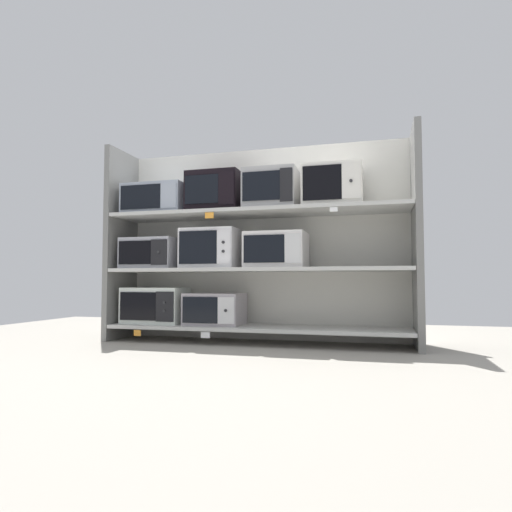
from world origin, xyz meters
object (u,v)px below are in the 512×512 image
Objects in this scene: microwave_3 at (212,249)px; microwave_7 at (273,191)px; microwave_4 at (277,250)px; microwave_2 at (153,254)px; microwave_0 at (155,305)px; microwave_5 at (158,200)px; microwave_1 at (215,309)px; microwave_6 at (217,193)px; microwave_8 at (333,187)px.

microwave_3 is 1.09× the size of microwave_7.
microwave_7 reaches higher than microwave_4.
microwave_4 is (1.12, -0.00, 0.01)m from microwave_2.
microwave_7 is at bearing 0.01° from microwave_0.
microwave_5 reaches higher than microwave_4.
microwave_6 reaches higher than microwave_1.
microwave_3 is 0.85× the size of microwave_5.
microwave_4 is at bearing -0.02° from microwave_6.
microwave_6 is at bearing 0.03° from microwave_0.
microwave_3 is 0.96× the size of microwave_4.
microwave_2 is 1.20m from microwave_7.
microwave_3 reaches higher than microwave_0.
microwave_6 is 1.05× the size of microwave_7.
microwave_6 is (0.59, 0.00, 0.51)m from microwave_2.
microwave_6 is (0.57, 0.00, 0.97)m from microwave_0.
microwave_3 is 1.04× the size of microwave_6.
microwave_7 is at bearing 0.05° from microwave_3.
microwave_7 reaches higher than microwave_0.
microwave_2 is at bearing -179.98° from microwave_6.
microwave_2 is (-0.58, 0.00, 0.48)m from microwave_1.
microwave_3 is (0.53, -0.00, 0.49)m from microwave_0.
microwave_2 is 0.98× the size of microwave_4.
microwave_1 is 1.09m from microwave_5.
microwave_7 reaches higher than microwave_3.
microwave_3 is at bearing -180.00° from microwave_8.
microwave_6 reaches higher than microwave_8.
microwave_1 is at bearing -179.98° from microwave_4.
microwave_5 reaches higher than microwave_0.
microwave_6 is 0.49m from microwave_7.
microwave_7 is (-0.03, 0.00, 0.49)m from microwave_4.
microwave_2 is at bearing 179.99° from microwave_8.
microwave_5 is at bearing 180.00° from microwave_8.
microwave_8 is at bearing -0.00° from microwave_1.
microwave_2 is at bearing 179.97° from microwave_3.
microwave_6 reaches higher than microwave_4.
microwave_6 is (0.04, 0.00, 0.48)m from microwave_3.
microwave_7 and microwave_8 have the same top height.
microwave_2 is (-0.03, 0.00, 0.45)m from microwave_0.
microwave_4 is 1.08× the size of microwave_6.
microwave_7 is 0.50m from microwave_8.
microwave_7 is at bearing 0.02° from microwave_5.
microwave_8 is at bearing -0.03° from microwave_6.
microwave_5 is at bearing 179.99° from microwave_1.
microwave_2 is 1.11× the size of microwave_7.
microwave_8 is at bearing -0.00° from microwave_5.
microwave_1 is at bearing -0.01° from microwave_0.
microwave_4 is 0.88× the size of microwave_5.
microwave_6 is at bearing 0.03° from microwave_5.
microwave_5 is at bearing -179.97° from microwave_6.
microwave_4 is 0.68m from microwave_8.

